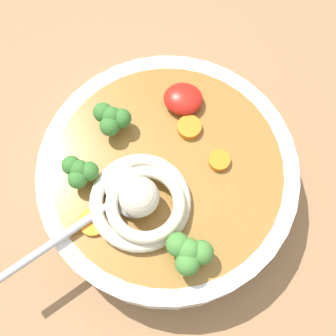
{
  "coord_description": "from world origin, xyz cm",
  "views": [
    {
      "loc": [
        3.08,
        -15.53,
        54.47
      ],
      "look_at": [
        1.03,
        0.17,
        9.19
      ],
      "focal_mm": 49.93,
      "sensor_mm": 36.0,
      "label": 1
    }
  ],
  "objects": [
    {
      "name": "soup_bowl",
      "position": [
        1.03,
        0.17,
        6.02
      ],
      "size": [
        27.18,
        27.18,
        6.55
      ],
      "color": "white",
      "rests_on": "table_slab"
    },
    {
      "name": "broccoli_floret_far",
      "position": [
        -7.49,
        -1.95,
        11.06
      ],
      "size": [
        3.78,
        3.25,
        2.99
      ],
      "color": "#7A9E60",
      "rests_on": "soup_bowl"
    },
    {
      "name": "broccoli_floret_left",
      "position": [
        -5.31,
        4.05,
        11.19
      ],
      "size": [
        4.03,
        3.47,
        3.19
      ],
      "color": "#7A9E60",
      "rests_on": "soup_bowl"
    },
    {
      "name": "noodle_pile",
      "position": [
        -1.03,
        -4.05,
        10.58
      ],
      "size": [
        11.12,
        10.91,
        4.47
      ],
      "color": "beige",
      "rests_on": "soup_bowl"
    },
    {
      "name": "chili_sauce_dollop",
      "position": [
        1.66,
        7.79,
        10.13
      ],
      "size": [
        4.19,
        3.77,
        1.88
      ],
      "primitive_type": "ellipsoid",
      "color": "red",
      "rests_on": "soup_bowl"
    },
    {
      "name": "carrot_slice_right",
      "position": [
        2.68,
        4.82,
        9.58
      ],
      "size": [
        2.55,
        2.55,
        0.78
      ],
      "primitive_type": "cylinder",
      "color": "orange",
      "rests_on": "soup_bowl"
    },
    {
      "name": "table_slab",
      "position": [
        0.0,
        0.0,
        1.32
      ],
      "size": [
        111.53,
        111.53,
        2.64
      ],
      "primitive_type": "cube",
      "color": "#936D47",
      "rests_on": "ground"
    },
    {
      "name": "carrot_slice_rear",
      "position": [
        -5.56,
        -6.45,
        9.45
      ],
      "size": [
        2.79,
        2.79,
        0.52
      ],
      "primitive_type": "cylinder",
      "color": "orange",
      "rests_on": "soup_bowl"
    },
    {
      "name": "broccoli_floret_beside_chili",
      "position": [
        4.11,
        -8.55,
        11.44
      ],
      "size": [
        4.54,
        3.9,
        3.59
      ],
      "color": "#7A9E60",
      "rests_on": "soup_bowl"
    },
    {
      "name": "soup_spoon",
      "position": [
        -3.46,
        -4.02,
        9.99
      ],
      "size": [
        14.9,
        14.21,
        1.6
      ],
      "rotation": [
        0.0,
        0.0,
        3.89
      ],
      "color": "#B7B7BC",
      "rests_on": "soup_bowl"
    },
    {
      "name": "carrot_slice_near_spoon",
      "position": [
        6.16,
        1.54,
        9.55
      ],
      "size": [
        2.22,
        2.22,
        0.73
      ],
      "primitive_type": "cylinder",
      "color": "orange",
      "rests_on": "soup_bowl"
    }
  ]
}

